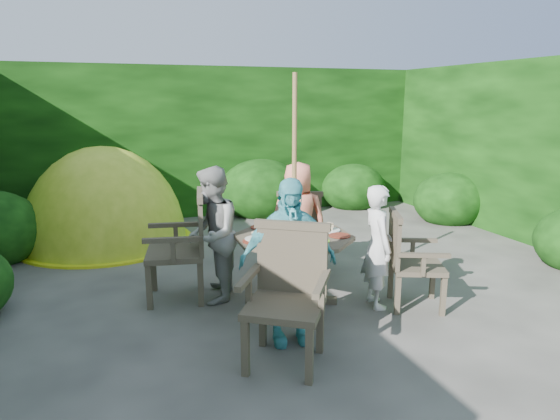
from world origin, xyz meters
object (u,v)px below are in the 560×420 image
object	(u,v)px
garden_chair_right	(409,259)
child_right	(378,246)
dome_tent	(107,242)
garden_chair_front	(287,292)
garden_chair_left	(184,245)
child_back	(298,219)
child_front	(288,261)
child_left	(212,235)
parasol_pole	(294,193)
patio_table	(294,246)
garden_chair_back	(300,227)

from	to	relation	value
garden_chair_right	child_right	world-z (taller)	child_right
child_right	dome_tent	bearing A→B (deg)	46.09
child_right	garden_chair_front	bearing A→B (deg)	128.42
garden_chair_left	child_back	size ratio (longest dim) A/B	0.80
child_front	child_left	bearing A→B (deg)	117.12
parasol_pole	garden_chair_right	world-z (taller)	parasol_pole
child_right	dome_tent	xyz separation A→B (m)	(-2.44, 3.19, -0.59)
parasol_pole	child_front	bearing A→B (deg)	-114.52
patio_table	garden_chair_right	bearing A→B (deg)	-24.67
child_back	child_left	bearing A→B (deg)	39.48
garden_chair_left	dome_tent	distance (m)	2.55
garden_chair_front	dome_tent	world-z (taller)	dome_tent
garden_chair_right	child_front	distance (m)	1.38
garden_chair_right	child_front	size ratio (longest dim) A/B	0.65
garden_chair_right	garden_chair_back	bearing A→B (deg)	43.43
child_left	child_front	distance (m)	1.13
child_back	child_front	size ratio (longest dim) A/B	0.94
child_back	patio_table	bearing A→B (deg)	84.77
child_back	child_front	bearing A→B (deg)	84.48
patio_table	dome_tent	bearing A→B (deg)	120.94
garden_chair_left	child_right	bearing A→B (deg)	75.42
patio_table	parasol_pole	xyz separation A→B (m)	(-0.00, 0.00, 0.52)
child_right	dome_tent	size ratio (longest dim) A/B	0.44
parasol_pole	child_right	size ratio (longest dim) A/B	1.85
garden_chair_front	child_left	world-z (taller)	child_left
child_front	garden_chair_front	bearing A→B (deg)	-105.18
child_right	child_front	size ratio (longest dim) A/B	0.86
parasol_pole	dome_tent	xyz separation A→B (m)	(-1.71, 2.86, -1.10)
parasol_pole	garden_chair_front	world-z (taller)	parasol_pole
garden_chair_right	patio_table	bearing A→B (deg)	88.43
garden_chair_right	garden_chair_back	world-z (taller)	garden_chair_back
parasol_pole	child_right	bearing A→B (deg)	-24.52
garden_chair_left	dome_tent	xyz separation A→B (m)	(-0.73, 2.38, -0.56)
garden_chair_right	child_right	size ratio (longest dim) A/B	0.75
patio_table	garden_chair_front	world-z (taller)	garden_chair_front
garden_chair_right	garden_chair_left	distance (m)	2.19
garden_chair_back	child_front	bearing A→B (deg)	86.96
child_left	garden_chair_front	bearing A→B (deg)	30.73
garden_chair_left	child_right	size ratio (longest dim) A/B	0.88
garden_chair_front	child_right	distance (m)	1.35
garden_chair_left	garden_chair_front	bearing A→B (deg)	30.84
garden_chair_front	child_back	size ratio (longest dim) A/B	0.78
child_left	garden_chair_back	bearing A→B (deg)	137.86
parasol_pole	garden_chair_right	xyz separation A→B (m)	(1.00, -0.46, -0.62)
parasol_pole	child_left	xyz separation A→B (m)	(-0.73, 0.33, -0.43)
garden_chair_right	garden_chair_left	size ratio (longest dim) A/B	0.86
garden_chair_left	child_right	world-z (taller)	child_right
child_back	dome_tent	xyz separation A→B (m)	(-2.04, 2.13, -0.65)
patio_table	garden_chair_front	bearing A→B (deg)	-114.00
garden_chair_right	parasol_pole	bearing A→B (deg)	88.48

